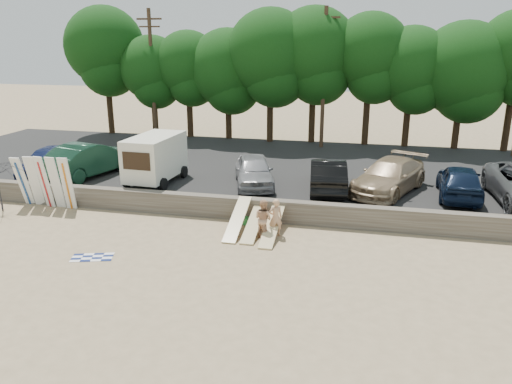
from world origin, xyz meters
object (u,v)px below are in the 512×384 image
car_5 (460,181)px  cooler (245,221)px  car_0 (49,160)px  car_1 (89,159)px  box_trailer (155,157)px  car_3 (328,175)px  beachgoer_b (263,219)px  car_4 (389,176)px  beachgoer_a (276,217)px  car_2 (254,171)px

car_5 → cooler: size_ratio=11.95×
car_0 → cooler: 12.26m
car_5 → car_1: bearing=4.3°
car_1 → car_5: bearing=-164.8°
car_0 → box_trailer: bearing=-6.8°
car_3 → beachgoer_b: 5.33m
car_1 → cooler: (9.45, -3.51, -1.43)m
box_trailer → car_4: bearing=7.7°
car_3 → car_4: car_3 is taller
car_5 → beachgoer_b: bearing=35.4°
car_3 → cooler: 4.97m
beachgoer_a → cooler: (-1.53, 1.00, -0.62)m
car_5 → beachgoer_b: size_ratio=2.82×
box_trailer → car_1: box_trailer is taller
box_trailer → car_2: (4.97, 0.59, -0.59)m
beachgoer_a → cooler: 1.93m
car_1 → car_2: (9.00, 0.09, -0.13)m
car_0 → beachgoer_b: (12.83, -4.57, -0.65)m
box_trailer → beachgoer_b: (6.50, -4.30, -1.24)m
car_1 → car_4: bearing=-164.0°
car_0 → car_5: (20.96, 0.49, 0.02)m
car_3 → car_5: bearing=175.5°
car_4 → beachgoer_a: size_ratio=3.40×
cooler → car_4: bearing=43.8°
car_2 → car_3: bearing=-17.8°
car_1 → car_4: car_1 is taller
cooler → box_trailer: bearing=161.7°
car_4 → car_2: bearing=-153.0°
car_0 → car_1: bearing=1.4°
beachgoer_a → car_0: bearing=-44.6°
car_4 → beachgoer_a: 6.77m
car_0 → cooler: size_ratio=11.64×
car_1 → beachgoer_b: size_ratio=3.36×
car_4 → car_5: size_ratio=1.18×
car_2 → car_3: car_3 is taller
car_3 → beachgoer_a: size_ratio=3.03×
car_5 → car_2: bearing=4.5°
car_1 → car_5: 18.66m
car_1 → car_2: car_1 is taller
car_4 → car_3: bearing=-148.1°
car_2 → beachgoer_a: 5.05m
car_5 → cooler: 10.04m
car_3 → car_1: bearing=-6.4°
car_0 → car_3: size_ratio=0.93×
car_2 → car_3: size_ratio=0.93×
car_2 → cooler: 3.85m
box_trailer → beachgoer_b: size_ratio=2.41×
car_3 → beachgoer_b: bearing=59.6°
beachgoer_b → cooler: size_ratio=4.23×
car_1 → car_2: size_ratio=1.22×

